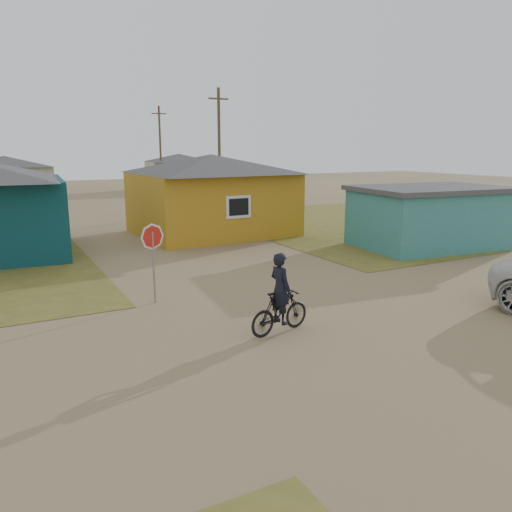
{
  "coord_description": "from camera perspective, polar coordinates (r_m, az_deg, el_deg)",
  "views": [
    {
      "loc": [
        -7.17,
        -8.86,
        4.24
      ],
      "look_at": [
        -0.86,
        3.0,
        1.3
      ],
      "focal_mm": 35.0,
      "sensor_mm": 36.0,
      "label": 1
    }
  ],
  "objects": [
    {
      "name": "grass_ne",
      "position": [
        30.72,
        15.95,
        3.95
      ],
      "size": [
        20.0,
        18.0,
        0.0
      ],
      "primitive_type": "cube",
      "color": "olive",
      "rests_on": "ground"
    },
    {
      "name": "house_pale_west",
      "position": [
        42.94,
        -26.68,
        7.87
      ],
      "size": [
        7.04,
        6.15,
        3.6
      ],
      "color": "#ADBBA0",
      "rests_on": "ground"
    },
    {
      "name": "ground",
      "position": [
        12.16,
        10.39,
        -8.27
      ],
      "size": [
        120.0,
        120.0,
        0.0
      ],
      "primitive_type": "plane",
      "color": "#89734F"
    },
    {
      "name": "house_yellow",
      "position": [
        24.92,
        -5.1,
        7.14
      ],
      "size": [
        7.72,
        6.76,
        3.9
      ],
      "color": "#B8831C",
      "rests_on": "ground"
    },
    {
      "name": "utility_pole_far",
      "position": [
        49.1,
        -10.87,
        12.01
      ],
      "size": [
        1.4,
        0.2,
        8.0
      ],
      "color": "brown",
      "rests_on": "ground"
    },
    {
      "name": "cyclist",
      "position": [
        11.57,
        2.76,
        -5.51
      ],
      "size": [
        1.75,
        0.78,
        1.91
      ],
      "color": "black",
      "rests_on": "ground"
    },
    {
      "name": "stop_sign",
      "position": [
        13.84,
        -11.73,
        1.32
      ],
      "size": [
        0.73,
        0.1,
        2.23
      ],
      "color": "gray",
      "rests_on": "ground"
    },
    {
      "name": "shed_turquoise",
      "position": [
        22.86,
        19.22,
        4.29
      ],
      "size": [
        6.71,
        4.93,
        2.6
      ],
      "color": "teal",
      "rests_on": "ground"
    },
    {
      "name": "utility_pole_near",
      "position": [
        33.75,
        -4.22,
        12.14
      ],
      "size": [
        1.4,
        0.2,
        8.0
      ],
      "color": "brown",
      "rests_on": "ground"
    },
    {
      "name": "house_beige_east",
      "position": [
        51.84,
        -8.77,
        9.56
      ],
      "size": [
        6.95,
        6.05,
        3.6
      ],
      "color": "tan",
      "rests_on": "ground"
    }
  ]
}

